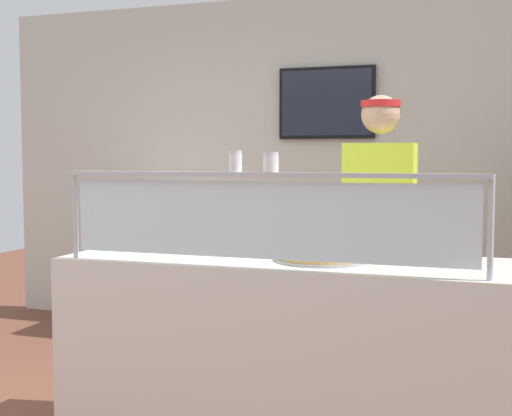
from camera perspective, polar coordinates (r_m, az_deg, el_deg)
ground_plane at (r=4.13m, az=4.83°, el=-16.02°), size 12.00×12.00×0.00m
shop_rear_unit at (r=5.55m, az=9.24°, el=3.44°), size 6.46×0.13×2.70m
serving_counter at (r=3.39m, az=2.13°, el=-12.09°), size 2.06×0.72×0.95m
sneeze_guard at (r=2.98m, az=0.50°, el=0.11°), size 1.88×0.06×0.41m
pizza_tray at (r=3.23m, az=5.40°, el=-4.02°), size 0.44×0.44×0.04m
pizza_server at (r=3.20m, az=5.60°, el=-3.69°), size 0.15×0.29×0.01m
parmesan_shaker at (r=3.02m, az=-1.69°, el=3.72°), size 0.06×0.06×0.09m
pepper_flake_shaker at (r=2.96m, az=1.22°, el=3.64°), size 0.07×0.07×0.08m
worker_figure at (r=3.89m, az=10.05°, el=-2.08°), size 0.41×0.50×1.76m
prep_shelf at (r=5.72m, az=-8.75°, el=-5.87°), size 0.70×0.55×0.86m
pizza_box_stack at (r=5.65m, az=-8.78°, el=-0.22°), size 0.47×0.44×0.27m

